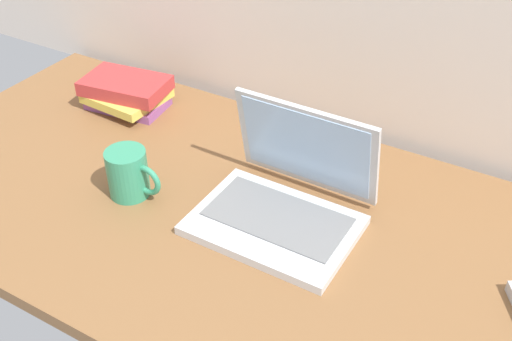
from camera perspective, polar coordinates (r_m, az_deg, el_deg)
The scene contains 4 objects.
desk at distance 1.24m, azimuth -1.71°, elevation -4.45°, with size 1.60×0.76×0.03m.
laptop at distance 1.19m, azimuth 2.73°, elevation -2.52°, with size 0.31×0.27×0.21m.
coffee_mug at distance 1.27m, azimuth -11.72°, elevation -0.29°, with size 0.12×0.08×0.10m.
book_stack at distance 1.58m, azimuth -11.94°, elevation 7.10°, with size 0.22×0.17×0.08m.
Camera 1 is at (0.50, -0.79, 0.82)m, focal length 43.04 mm.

